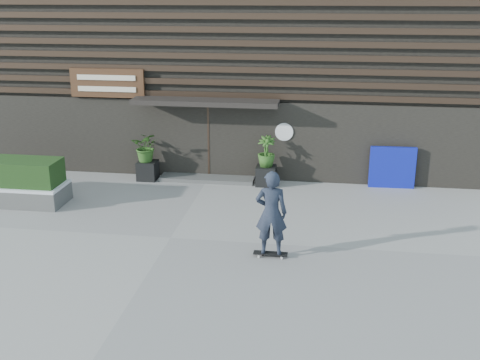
% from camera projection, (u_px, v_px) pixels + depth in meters
% --- Properties ---
extents(ground, '(80.00, 80.00, 0.00)m').
position_uv_depth(ground, '(171.00, 238.00, 14.32)').
color(ground, gray).
rests_on(ground, ground).
extents(entrance_step, '(3.00, 0.80, 0.12)m').
position_uv_depth(entrance_step, '(207.00, 178.00, 18.62)').
color(entrance_step, '#484846').
rests_on(entrance_step, ground).
extents(planter_pot_left, '(0.60, 0.60, 0.60)m').
position_uv_depth(planter_pot_left, '(148.00, 170.00, 18.62)').
color(planter_pot_left, black).
rests_on(planter_pot_left, ground).
extents(bamboo_left, '(0.86, 0.75, 0.96)m').
position_uv_depth(bamboo_left, '(146.00, 147.00, 18.38)').
color(bamboo_left, '#2D591E').
rests_on(bamboo_left, planter_pot_left).
extents(planter_pot_right, '(0.60, 0.60, 0.60)m').
position_uv_depth(planter_pot_right, '(266.00, 176.00, 18.10)').
color(planter_pot_right, black).
rests_on(planter_pot_right, ground).
extents(bamboo_right, '(0.54, 0.54, 0.96)m').
position_uv_depth(bamboo_right, '(266.00, 151.00, 17.86)').
color(bamboo_right, '#2D591E').
rests_on(bamboo_right, planter_pot_right).
extents(raised_bed, '(3.50, 1.20, 0.50)m').
position_uv_depth(raised_bed, '(6.00, 193.00, 16.67)').
color(raised_bed, '#4A4A47').
rests_on(raised_bed, ground).
extents(snow_layer, '(3.50, 1.20, 0.08)m').
position_uv_depth(snow_layer, '(4.00, 184.00, 16.58)').
color(snow_layer, white).
rests_on(snow_layer, raised_bed).
extents(hedge, '(3.30, 1.00, 0.70)m').
position_uv_depth(hedge, '(3.00, 171.00, 16.46)').
color(hedge, '#183413').
rests_on(hedge, snow_layer).
extents(blue_tarp, '(1.38, 0.17, 1.29)m').
position_uv_depth(blue_tarp, '(392.00, 167.00, 17.75)').
color(blue_tarp, '#0C14A0').
rests_on(blue_tarp, ground).
extents(building, '(18.00, 11.00, 8.00)m').
position_uv_depth(building, '(233.00, 39.00, 22.44)').
color(building, black).
rests_on(building, ground).
extents(skateboarder, '(0.78, 0.49, 2.05)m').
position_uv_depth(skateboarder, '(271.00, 213.00, 12.98)').
color(skateboarder, black).
rests_on(skateboarder, ground).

